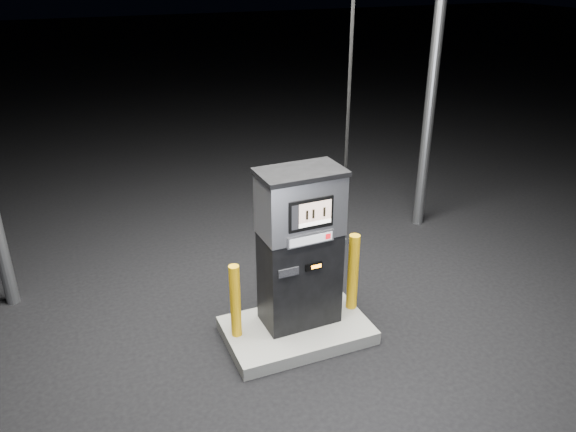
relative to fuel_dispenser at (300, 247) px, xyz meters
name	(u,v)px	position (x,y,z in m)	size (l,w,h in m)	color
ground	(297,336)	(-0.08, -0.10, -1.08)	(80.00, 80.00, 0.00)	black
pump_island	(297,330)	(-0.08, -0.10, -1.01)	(1.60, 1.00, 0.15)	slate
fuel_dispenser	(300,247)	(0.00, 0.00, 0.00)	(1.00, 0.56, 3.76)	black
bollard_left	(235,301)	(-0.76, 0.00, -0.50)	(0.11, 0.11, 0.86)	#EEAB0D
bollard_right	(353,272)	(0.66, -0.01, -0.46)	(0.13, 0.13, 0.95)	#EEAB0D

